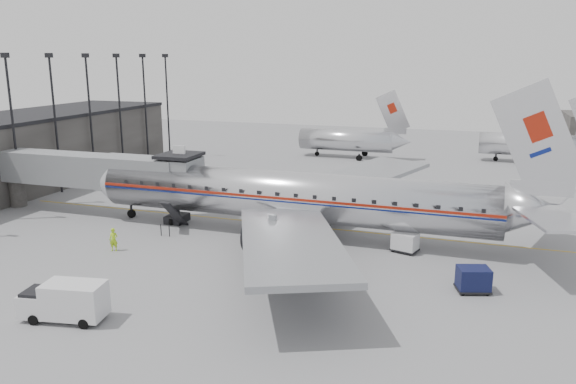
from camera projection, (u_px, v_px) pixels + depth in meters
name	position (u px, v px, depth m)	size (l,w,h in m)	color
ground	(257.00, 244.00, 45.63)	(160.00, 160.00, 0.00)	slate
terminal	(12.00, 154.00, 64.29)	(12.00, 46.00, 8.00)	#33302E
apron_line	(312.00, 227.00, 50.25)	(0.15, 60.00, 0.01)	gold
jet_bridge	(107.00, 173.00, 53.11)	(21.00, 6.20, 7.10)	slate
floodlight_masts	(73.00, 115.00, 64.05)	(0.90, 42.25, 15.25)	black
distant_aircraft_near	(347.00, 139.00, 84.29)	(16.39, 3.20, 10.26)	silver
distant_aircraft_mid	(532.00, 144.00, 80.04)	(16.39, 3.20, 10.26)	silver
airliner	(300.00, 197.00, 47.13)	(42.67, 39.57, 13.50)	silver
service_van	(64.00, 301.00, 32.28)	(5.12, 2.65, 2.30)	silver
baggage_cart_navy	(473.00, 279.00, 36.27)	(2.46, 2.14, 1.64)	#0D1236
baggage_cart_white	(405.00, 242.00, 43.73)	(2.28, 1.98, 1.52)	silver
ramp_worker	(114.00, 240.00, 43.91)	(0.67, 0.44, 1.84)	#A2D419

